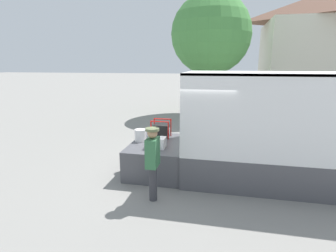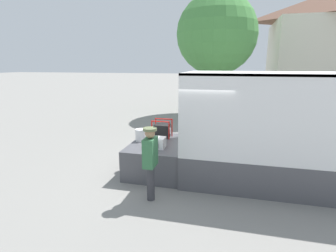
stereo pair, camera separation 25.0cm
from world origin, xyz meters
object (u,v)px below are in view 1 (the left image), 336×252
at_px(microwave, 157,143).
at_px(orange_bucket, 140,135).
at_px(portable_generator, 162,131).
at_px(worker_person, 153,157).
at_px(street_tree, 211,34).

bearing_deg(microwave, orange_bucket, 140.45).
distance_m(portable_generator, worker_person, 2.34).
distance_m(portable_generator, street_tree, 9.18).
relative_size(orange_bucket, street_tree, 0.05).
distance_m(portable_generator, orange_bucket, 0.75).
height_order(orange_bucket, street_tree, street_tree).
distance_m(worker_person, street_tree, 11.30).
bearing_deg(microwave, street_tree, 84.79).
bearing_deg(worker_person, street_tree, 86.60).
relative_size(microwave, worker_person, 0.27).
relative_size(portable_generator, orange_bucket, 1.62).
height_order(portable_generator, street_tree, street_tree).
relative_size(orange_bucket, worker_person, 0.21).
bearing_deg(street_tree, orange_bucket, -99.47).
relative_size(worker_person, street_tree, 0.24).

